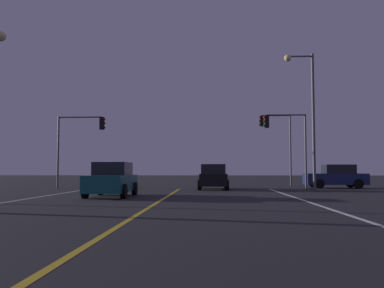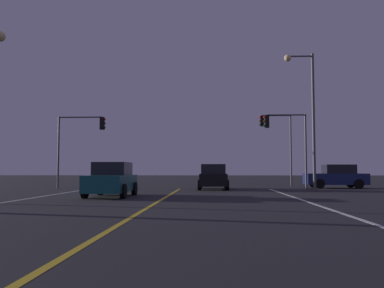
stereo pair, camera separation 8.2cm
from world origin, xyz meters
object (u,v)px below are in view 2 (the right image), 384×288
at_px(car_crossing_side, 336,177).
at_px(traffic_light_near_left, 82,134).
at_px(car_ahead_far, 213,177).
at_px(car_oncoming, 112,180).
at_px(traffic_light_near_right, 285,133).
at_px(street_lamp_right_far, 307,105).
at_px(traffic_light_far_right, 276,134).

xyz_separation_m(car_crossing_side, traffic_light_near_left, (-18.33, -1.25, 3.04)).
relative_size(car_ahead_far, car_oncoming, 1.00).
bearing_deg(traffic_light_near_right, street_lamp_right_far, 101.51).
xyz_separation_m(car_oncoming, traffic_light_near_right, (10.10, 8.96, 3.07)).
distance_m(car_crossing_side, traffic_light_near_right, 5.07).
relative_size(car_oncoming, traffic_light_near_left, 0.83).
height_order(traffic_light_near_right, traffic_light_far_right, traffic_light_far_right).
relative_size(car_ahead_far, street_lamp_right_far, 0.50).
relative_size(car_ahead_far, car_crossing_side, 1.00).
bearing_deg(car_crossing_side, traffic_light_near_left, 3.89).
bearing_deg(traffic_light_near_left, car_ahead_far, -5.90).
distance_m(car_crossing_side, traffic_light_near_left, 18.62).
bearing_deg(street_lamp_right_far, car_crossing_side, -122.50).
height_order(car_oncoming, traffic_light_near_right, traffic_light_near_right).
bearing_deg(car_ahead_far, traffic_light_near_right, -79.08).
relative_size(car_crossing_side, car_oncoming, 1.00).
bearing_deg(traffic_light_far_right, car_ahead_far, 50.77).
height_order(traffic_light_near_right, street_lamp_right_far, street_lamp_right_far).
height_order(car_crossing_side, traffic_light_near_right, traffic_light_near_right).
xyz_separation_m(car_ahead_far, traffic_light_near_left, (-9.44, 0.97, 3.04)).
xyz_separation_m(car_oncoming, street_lamp_right_far, (10.83, 5.34, 4.51)).
bearing_deg(car_ahead_far, car_oncoming, 147.71).
xyz_separation_m(traffic_light_far_right, street_lamp_right_far, (0.50, -9.12, 1.00)).
bearing_deg(car_ahead_far, car_crossing_side, -75.97).
xyz_separation_m(traffic_light_near_right, traffic_light_far_right, (0.23, 5.50, 0.44)).
bearing_deg(car_crossing_side, car_ahead_far, 14.03).
distance_m(car_ahead_far, traffic_light_near_left, 9.96).
height_order(traffic_light_near_left, traffic_light_far_right, traffic_light_far_right).
bearing_deg(traffic_light_far_right, car_oncoming, 54.45).
bearing_deg(traffic_light_near_right, traffic_light_far_right, -92.44).
distance_m(car_crossing_side, street_lamp_right_far, 7.33).
bearing_deg(street_lamp_right_far, traffic_light_near_right, -78.49).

